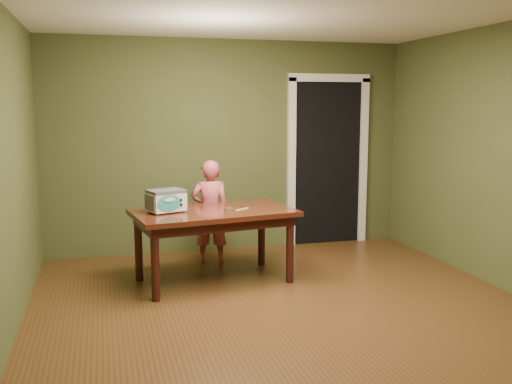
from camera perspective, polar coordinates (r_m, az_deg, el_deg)
floor at (r=5.01m, az=3.85°, el=-12.48°), size 5.00×5.00×0.00m
room_shell at (r=4.67m, az=4.06°, el=7.44°), size 4.52×5.02×2.61m
doorway at (r=7.77m, az=6.32°, el=3.09°), size 1.10×0.66×2.25m
dining_table at (r=5.83m, az=-4.28°, el=-2.78°), size 1.72×1.13×0.75m
toy_oven at (r=5.74m, az=-8.96°, el=-0.79°), size 0.42×0.35×0.23m
baking_pan at (r=5.82m, az=-2.74°, el=-1.67°), size 0.10×0.10×0.02m
spatula at (r=5.83m, az=-1.39°, el=-1.73°), size 0.16×0.12×0.01m
child at (r=6.53m, az=-4.59°, el=-2.00°), size 0.49×0.37×1.20m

